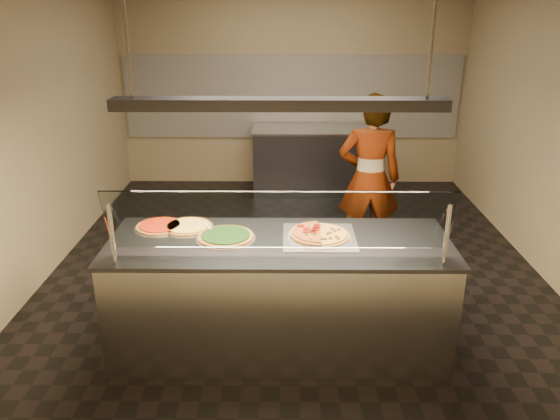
{
  "coord_description": "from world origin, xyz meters",
  "views": [
    {
      "loc": [
        -0.11,
        -5.06,
        2.6
      ],
      "look_at": [
        -0.15,
        -0.93,
        1.02
      ],
      "focal_mm": 35.0,
      "sensor_mm": 36.0,
      "label": 1
    }
  ],
  "objects_px": {
    "serving_counter": "(279,295)",
    "perforated_tray": "(319,237)",
    "half_pizza_sausage": "(334,234)",
    "heat_lamp_housing": "(279,104)",
    "half_pizza_pepperoni": "(305,233)",
    "worker": "(369,179)",
    "sneeze_guard": "(279,221)",
    "pizza_cheese": "(188,226)",
    "pizza_tomato": "(160,226)",
    "pizza_spinach": "(226,236)",
    "pizza_spatula": "(214,228)",
    "prep_table": "(311,160)"
  },
  "relations": [
    {
      "from": "pizza_spatula",
      "to": "prep_table",
      "type": "relative_size",
      "value": 0.16
    },
    {
      "from": "prep_table",
      "to": "half_pizza_sausage",
      "type": "bearing_deg",
      "value": -90.08
    },
    {
      "from": "serving_counter",
      "to": "worker",
      "type": "bearing_deg",
      "value": 61.19
    },
    {
      "from": "pizza_spatula",
      "to": "sneeze_guard",
      "type": "bearing_deg",
      "value": -45.96
    },
    {
      "from": "pizza_tomato",
      "to": "pizza_spatula",
      "type": "bearing_deg",
      "value": -8.37
    },
    {
      "from": "pizza_spinach",
      "to": "perforated_tray",
      "type": "bearing_deg",
      "value": 1.68
    },
    {
      "from": "half_pizza_pepperoni",
      "to": "worker",
      "type": "bearing_deg",
      "value": 65.69
    },
    {
      "from": "half_pizza_pepperoni",
      "to": "pizza_cheese",
      "type": "height_order",
      "value": "half_pizza_pepperoni"
    },
    {
      "from": "sneeze_guard",
      "to": "pizza_spinach",
      "type": "bearing_deg",
      "value": 136.31
    },
    {
      "from": "sneeze_guard",
      "to": "half_pizza_sausage",
      "type": "xyz_separation_m",
      "value": [
        0.41,
        0.41,
        -0.27
      ]
    },
    {
      "from": "pizza_spinach",
      "to": "pizza_cheese",
      "type": "bearing_deg",
      "value": 148.22
    },
    {
      "from": "serving_counter",
      "to": "pizza_spinach",
      "type": "bearing_deg",
      "value": 173.7
    },
    {
      "from": "half_pizza_sausage",
      "to": "heat_lamp_housing",
      "type": "bearing_deg",
      "value": -171.5
    },
    {
      "from": "pizza_spinach",
      "to": "pizza_spatula",
      "type": "height_order",
      "value": "pizza_spatula"
    },
    {
      "from": "pizza_tomato",
      "to": "heat_lamp_housing",
      "type": "height_order",
      "value": "heat_lamp_housing"
    },
    {
      "from": "serving_counter",
      "to": "half_pizza_sausage",
      "type": "distance_m",
      "value": 0.65
    },
    {
      "from": "pizza_tomato",
      "to": "perforated_tray",
      "type": "bearing_deg",
      "value": -8.25
    },
    {
      "from": "perforated_tray",
      "to": "pizza_spatula",
      "type": "bearing_deg",
      "value": 171.82
    },
    {
      "from": "perforated_tray",
      "to": "pizza_spinach",
      "type": "height_order",
      "value": "pizza_spinach"
    },
    {
      "from": "half_pizza_pepperoni",
      "to": "pizza_tomato",
      "type": "xyz_separation_m",
      "value": [
        -1.14,
        0.18,
        -0.02
      ]
    },
    {
      "from": "pizza_spinach",
      "to": "heat_lamp_housing",
      "type": "xyz_separation_m",
      "value": [
        0.41,
        -0.04,
        1.0
      ]
    },
    {
      "from": "pizza_spinach",
      "to": "heat_lamp_housing",
      "type": "distance_m",
      "value": 1.08
    },
    {
      "from": "half_pizza_sausage",
      "to": "half_pizza_pepperoni",
      "type": "bearing_deg",
      "value": 178.63
    },
    {
      "from": "pizza_spatula",
      "to": "prep_table",
      "type": "distance_m",
      "value": 3.85
    },
    {
      "from": "pizza_cheese",
      "to": "half_pizza_sausage",
      "type": "bearing_deg",
      "value": -8.95
    },
    {
      "from": "half_pizza_pepperoni",
      "to": "prep_table",
      "type": "distance_m",
      "value": 3.86
    },
    {
      "from": "half_pizza_sausage",
      "to": "pizza_cheese",
      "type": "relative_size",
      "value": 1.11
    },
    {
      "from": "pizza_tomato",
      "to": "prep_table",
      "type": "height_order",
      "value": "pizza_tomato"
    },
    {
      "from": "perforated_tray",
      "to": "worker",
      "type": "xyz_separation_m",
      "value": [
        0.61,
        1.6,
        -0.05
      ]
    },
    {
      "from": "half_pizza_pepperoni",
      "to": "pizza_spatula",
      "type": "height_order",
      "value": "half_pizza_pepperoni"
    },
    {
      "from": "serving_counter",
      "to": "perforated_tray",
      "type": "height_order",
      "value": "perforated_tray"
    },
    {
      "from": "serving_counter",
      "to": "pizza_spinach",
      "type": "height_order",
      "value": "pizza_spinach"
    },
    {
      "from": "serving_counter",
      "to": "sneeze_guard",
      "type": "distance_m",
      "value": 0.83
    },
    {
      "from": "pizza_spinach",
      "to": "pizza_cheese",
      "type": "height_order",
      "value": "pizza_spinach"
    },
    {
      "from": "pizza_spatula",
      "to": "perforated_tray",
      "type": "bearing_deg",
      "value": -8.18
    },
    {
      "from": "half_pizza_pepperoni",
      "to": "pizza_tomato",
      "type": "height_order",
      "value": "half_pizza_pepperoni"
    },
    {
      "from": "pizza_cheese",
      "to": "prep_table",
      "type": "height_order",
      "value": "pizza_cheese"
    },
    {
      "from": "half_pizza_sausage",
      "to": "heat_lamp_housing",
      "type": "xyz_separation_m",
      "value": [
        -0.41,
        -0.06,
        0.99
      ]
    },
    {
      "from": "pizza_spinach",
      "to": "pizza_tomato",
      "type": "distance_m",
      "value": 0.58
    },
    {
      "from": "sneeze_guard",
      "to": "pizza_spinach",
      "type": "height_order",
      "value": "sneeze_guard"
    },
    {
      "from": "serving_counter",
      "to": "pizza_tomato",
      "type": "bearing_deg",
      "value": 165.4
    },
    {
      "from": "half_pizza_sausage",
      "to": "pizza_spinach",
      "type": "bearing_deg",
      "value": -178.81
    },
    {
      "from": "serving_counter",
      "to": "worker",
      "type": "xyz_separation_m",
      "value": [
        0.92,
        1.67,
        0.42
      ]
    },
    {
      "from": "prep_table",
      "to": "worker",
      "type": "xyz_separation_m",
      "value": [
        0.5,
        -2.22,
        0.42
      ]
    },
    {
      "from": "half_pizza_sausage",
      "to": "prep_table",
      "type": "height_order",
      "value": "half_pizza_sausage"
    },
    {
      "from": "sneeze_guard",
      "to": "pizza_cheese",
      "type": "height_order",
      "value": "sneeze_guard"
    },
    {
      "from": "perforated_tray",
      "to": "sneeze_guard",
      "type": "bearing_deg",
      "value": -126.51
    },
    {
      "from": "pizza_cheese",
      "to": "heat_lamp_housing",
      "type": "bearing_deg",
      "value": -18.44
    },
    {
      "from": "pizza_spatula",
      "to": "prep_table",
      "type": "bearing_deg",
      "value": 75.95
    },
    {
      "from": "prep_table",
      "to": "serving_counter",
      "type": "bearing_deg",
      "value": -96.16
    }
  ]
}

